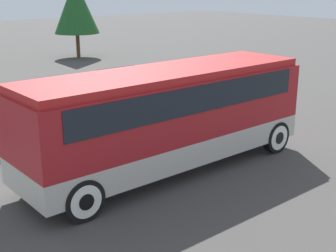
# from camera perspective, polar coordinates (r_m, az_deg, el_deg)

# --- Properties ---
(ground_plane) EXTENTS (120.00, 120.00, 0.00)m
(ground_plane) POSITION_cam_1_polar(r_m,az_deg,el_deg) (14.19, -0.00, -5.32)
(ground_plane) COLOR #423F3D
(tour_bus) EXTENTS (9.14, 2.58, 3.06)m
(tour_bus) POSITION_cam_1_polar(r_m,az_deg,el_deg) (13.65, 0.31, 1.93)
(tour_bus) COLOR #B7B2A8
(tour_bus) RESTS_ON ground_plane
(parked_car_mid) EXTENTS (4.19, 1.93, 1.42)m
(parked_car_mid) POSITION_cam_1_polar(r_m,az_deg,el_deg) (22.84, -4.88, 5.14)
(parked_car_mid) COLOR navy
(parked_car_mid) RESTS_ON ground_plane
(tree_center) EXTENTS (3.34, 3.34, 5.75)m
(tree_center) POSITION_cam_1_polar(r_m,az_deg,el_deg) (36.15, -11.17, 14.15)
(tree_center) COLOR brown
(tree_center) RESTS_ON ground_plane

